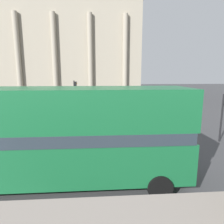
{
  "coord_description": "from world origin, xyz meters",
  "views": [
    {
      "loc": [
        -0.85,
        -1.98,
        4.65
      ],
      "look_at": [
        0.45,
        15.98,
        1.3
      ],
      "focal_mm": 32.0,
      "sensor_mm": 36.0,
      "label": 1
    }
  ],
  "objects_px": {
    "car_silver": "(96,105)",
    "pedestrian_white": "(194,121)",
    "double_decker_bus": "(56,134)",
    "traffic_light_near": "(223,111)",
    "traffic_light_mid": "(75,94)",
    "plaza_building_left": "(61,53)",
    "pedestrian_olive": "(118,96)",
    "pedestrian_yellow": "(178,131)",
    "car_white": "(58,103)",
    "pedestrian_blue": "(183,105)"
  },
  "relations": [
    {
      "from": "plaza_building_left",
      "to": "traffic_light_mid",
      "type": "bearing_deg",
      "value": -77.31
    },
    {
      "from": "pedestrian_white",
      "to": "pedestrian_blue",
      "type": "distance_m",
      "value": 8.76
    },
    {
      "from": "pedestrian_white",
      "to": "car_white",
      "type": "bearing_deg",
      "value": -111.48
    },
    {
      "from": "plaza_building_left",
      "to": "car_white",
      "type": "bearing_deg",
      "value": -83.61
    },
    {
      "from": "double_decker_bus",
      "to": "traffic_light_near",
      "type": "bearing_deg",
      "value": 32.67
    },
    {
      "from": "traffic_light_near",
      "to": "car_white",
      "type": "height_order",
      "value": "traffic_light_near"
    },
    {
      "from": "traffic_light_near",
      "to": "pedestrian_yellow",
      "type": "distance_m",
      "value": 3.64
    },
    {
      "from": "pedestrian_white",
      "to": "pedestrian_blue",
      "type": "height_order",
      "value": "pedestrian_blue"
    },
    {
      "from": "plaza_building_left",
      "to": "car_silver",
      "type": "distance_m",
      "value": 21.16
    },
    {
      "from": "double_decker_bus",
      "to": "pedestrian_blue",
      "type": "distance_m",
      "value": 20.17
    },
    {
      "from": "pedestrian_blue",
      "to": "traffic_light_near",
      "type": "bearing_deg",
      "value": 108.68
    },
    {
      "from": "pedestrian_olive",
      "to": "pedestrian_blue",
      "type": "bearing_deg",
      "value": 66.97
    },
    {
      "from": "traffic_light_near",
      "to": "car_white",
      "type": "xyz_separation_m",
      "value": [
        -14.42,
        15.93,
        -1.53
      ]
    },
    {
      "from": "pedestrian_blue",
      "to": "double_decker_bus",
      "type": "bearing_deg",
      "value": 80.98
    },
    {
      "from": "car_white",
      "to": "pedestrian_yellow",
      "type": "height_order",
      "value": "pedestrian_yellow"
    },
    {
      "from": "traffic_light_near",
      "to": "pedestrian_blue",
      "type": "height_order",
      "value": "traffic_light_near"
    },
    {
      "from": "plaza_building_left",
      "to": "pedestrian_yellow",
      "type": "bearing_deg",
      "value": -67.99
    },
    {
      "from": "car_white",
      "to": "car_silver",
      "type": "bearing_deg",
      "value": 149.65
    },
    {
      "from": "traffic_light_near",
      "to": "car_white",
      "type": "relative_size",
      "value": 0.81
    },
    {
      "from": "plaza_building_left",
      "to": "pedestrian_yellow",
      "type": "height_order",
      "value": "plaza_building_left"
    },
    {
      "from": "plaza_building_left",
      "to": "car_white",
      "type": "distance_m",
      "value": 17.34
    },
    {
      "from": "pedestrian_white",
      "to": "plaza_building_left",
      "type": "bearing_deg",
      "value": -128.75
    },
    {
      "from": "plaza_building_left",
      "to": "pedestrian_blue",
      "type": "bearing_deg",
      "value": -48.08
    },
    {
      "from": "plaza_building_left",
      "to": "pedestrian_olive",
      "type": "height_order",
      "value": "plaza_building_left"
    },
    {
      "from": "plaza_building_left",
      "to": "traffic_light_mid",
      "type": "relative_size",
      "value": 7.81
    },
    {
      "from": "car_silver",
      "to": "pedestrian_white",
      "type": "distance_m",
      "value": 13.2
    },
    {
      "from": "pedestrian_olive",
      "to": "traffic_light_mid",
      "type": "bearing_deg",
      "value": 10.72
    },
    {
      "from": "double_decker_bus",
      "to": "pedestrian_olive",
      "type": "distance_m",
      "value": 27.68
    },
    {
      "from": "plaza_building_left",
      "to": "pedestrian_yellow",
      "type": "distance_m",
      "value": 34.95
    },
    {
      "from": "car_silver",
      "to": "traffic_light_mid",
      "type": "bearing_deg",
      "value": -77.41
    },
    {
      "from": "traffic_light_mid",
      "to": "pedestrian_yellow",
      "type": "bearing_deg",
      "value": -50.19
    },
    {
      "from": "car_white",
      "to": "pedestrian_yellow",
      "type": "bearing_deg",
      "value": 121.42
    },
    {
      "from": "pedestrian_yellow",
      "to": "double_decker_bus",
      "type": "bearing_deg",
      "value": 34.94
    },
    {
      "from": "plaza_building_left",
      "to": "double_decker_bus",
      "type": "bearing_deg",
      "value": -80.96
    },
    {
      "from": "car_white",
      "to": "pedestrian_blue",
      "type": "distance_m",
      "value": 17.09
    },
    {
      "from": "double_decker_bus",
      "to": "car_silver",
      "type": "distance_m",
      "value": 18.15
    },
    {
      "from": "car_white",
      "to": "pedestrian_olive",
      "type": "distance_m",
      "value": 11.19
    },
    {
      "from": "car_silver",
      "to": "pedestrian_white",
      "type": "bearing_deg",
      "value": -11.64
    },
    {
      "from": "double_decker_bus",
      "to": "traffic_light_mid",
      "type": "xyz_separation_m",
      "value": [
        -0.73,
        13.78,
        0.34
      ]
    },
    {
      "from": "double_decker_bus",
      "to": "pedestrian_olive",
      "type": "bearing_deg",
      "value": 85.84
    },
    {
      "from": "traffic_light_near",
      "to": "pedestrian_olive",
      "type": "bearing_deg",
      "value": 102.99
    },
    {
      "from": "double_decker_bus",
      "to": "pedestrian_blue",
      "type": "height_order",
      "value": "double_decker_bus"
    },
    {
      "from": "plaza_building_left",
      "to": "pedestrian_blue",
      "type": "xyz_separation_m",
      "value": [
        18.02,
        -20.07,
        -8.14
      ]
    },
    {
      "from": "traffic_light_mid",
      "to": "pedestrian_yellow",
      "type": "distance_m",
      "value": 12.19
    },
    {
      "from": "traffic_light_mid",
      "to": "car_white",
      "type": "height_order",
      "value": "traffic_light_mid"
    },
    {
      "from": "traffic_light_near",
      "to": "pedestrian_yellow",
      "type": "relative_size",
      "value": 2.01
    },
    {
      "from": "traffic_light_mid",
      "to": "car_silver",
      "type": "height_order",
      "value": "traffic_light_mid"
    },
    {
      "from": "double_decker_bus",
      "to": "car_white",
      "type": "bearing_deg",
      "value": 107.77
    },
    {
      "from": "car_silver",
      "to": "pedestrian_yellow",
      "type": "bearing_deg",
      "value": -27.39
    },
    {
      "from": "double_decker_bus",
      "to": "pedestrian_blue",
      "type": "xyz_separation_m",
      "value": [
        12.29,
        15.94,
        -1.3
      ]
    }
  ]
}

